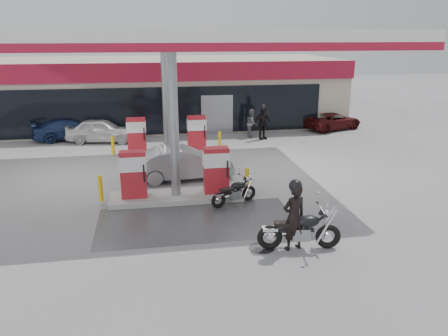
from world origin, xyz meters
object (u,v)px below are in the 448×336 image
(parked_car_right, at_px, (333,121))
(pump_island_near, at_px, (176,180))
(parked_motorcycle, at_px, (235,193))
(parked_car_left, at_px, (70,129))
(biker_main, at_px, (294,217))
(main_motorcycle, at_px, (301,231))
(biker_walking, at_px, (263,123))
(pump_island_far, at_px, (167,139))
(hatchback_silver, at_px, (183,163))
(sedan_white, at_px, (102,130))
(attendant, at_px, (252,123))

(parked_car_right, bearing_deg, pump_island_near, 114.20)
(parked_motorcycle, distance_m, parked_car_left, 12.80)
(biker_main, bearing_deg, parked_car_right, -132.18)
(main_motorcycle, bearing_deg, parked_car_right, 71.53)
(biker_walking, bearing_deg, pump_island_far, 178.33)
(hatchback_silver, distance_m, parked_car_right, 12.35)
(pump_island_near, height_order, sedan_white, pump_island_near)
(pump_island_far, distance_m, biker_walking, 5.65)
(main_motorcycle, xyz_separation_m, sedan_white, (-6.27, 13.26, 0.11))
(pump_island_far, bearing_deg, biker_walking, 22.93)
(hatchback_silver, bearing_deg, pump_island_far, 0.68)
(pump_island_far, relative_size, parked_car_right, 1.41)
(parked_car_right, bearing_deg, attendant, 82.09)
(pump_island_near, height_order, main_motorcycle, pump_island_near)
(pump_island_near, bearing_deg, parked_motorcycle, -22.35)
(pump_island_near, xyz_separation_m, biker_walking, (5.20, 8.20, 0.18))
(pump_island_far, bearing_deg, hatchback_silver, -83.62)
(biker_main, distance_m, biker_walking, 12.61)
(pump_island_near, bearing_deg, hatchback_silver, 79.07)
(attendant, xyz_separation_m, biker_walking, (0.44, -0.60, 0.11))
(pump_island_near, distance_m, pump_island_far, 6.00)
(parked_car_left, bearing_deg, biker_walking, -116.58)
(hatchback_silver, xyz_separation_m, parked_car_left, (-5.43, 7.80, -0.07))
(parked_car_right, bearing_deg, parked_motorcycle, 122.28)
(attendant, distance_m, parked_car_right, 5.38)
(attendant, bearing_deg, biker_main, -172.40)
(parked_car_left, bearing_deg, pump_island_far, -145.21)
(sedan_white, xyz_separation_m, parked_car_right, (13.28, 0.94, -0.11))
(biker_main, xyz_separation_m, biker_walking, (2.41, 12.38, -0.02))
(parked_motorcycle, relative_size, parked_car_right, 0.46)
(main_motorcycle, height_order, biker_walking, biker_walking)
(biker_main, distance_m, parked_car_right, 15.91)
(pump_island_near, bearing_deg, parked_car_right, 45.00)
(biker_main, distance_m, parked_motorcycle, 3.55)
(pump_island_far, height_order, hatchback_silver, pump_island_far)
(pump_island_near, relative_size, parked_car_left, 1.31)
(biker_main, bearing_deg, attendant, -113.84)
(pump_island_far, xyz_separation_m, parked_car_left, (-5.00, 4.00, -0.14))
(parked_motorcycle, bearing_deg, sedan_white, 94.69)
(sedan_white, bearing_deg, pump_island_near, -151.16)
(pump_island_near, height_order, parked_car_left, pump_island_near)
(main_motorcycle, xyz_separation_m, parked_motorcycle, (-1.09, 3.42, -0.11))
(hatchback_silver, distance_m, biker_walking, 7.67)
(pump_island_near, distance_m, sedan_white, 9.64)
(parked_motorcycle, height_order, hatchback_silver, hatchback_silver)
(hatchback_silver, bearing_deg, biker_main, -165.31)
(main_motorcycle, relative_size, sedan_white, 0.62)
(attendant, height_order, parked_car_right, attendant)
(parked_car_left, bearing_deg, parked_car_right, -106.58)
(main_motorcycle, xyz_separation_m, attendant, (1.76, 13.00, 0.27))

